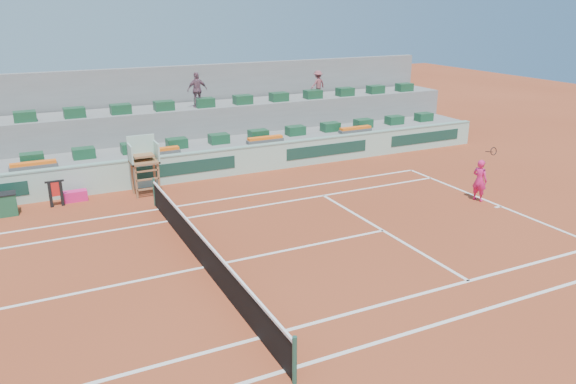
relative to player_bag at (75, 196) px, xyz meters
name	(u,v)px	position (x,y,z in m)	size (l,w,h in m)	color
ground	(204,267)	(2.71, -7.87, -0.21)	(90.00, 90.00, 0.00)	maroon
seating_tier_lower	(129,161)	(2.71, 2.83, 0.39)	(36.00, 4.00, 1.20)	gray
seating_tier_upper	(121,139)	(2.71, 4.43, 1.09)	(36.00, 2.40, 2.60)	gray
stadium_back_wall	(113,114)	(2.71, 6.03, 1.99)	(36.00, 0.40, 4.40)	gray
player_bag	(75,196)	(0.00, 0.00, 0.00)	(0.93, 0.41, 0.41)	#EB1E6F
spectator_mid	(197,90)	(6.40, 3.92, 3.23)	(0.99, 0.41, 1.68)	#7A5162
spectator_right	(318,84)	(13.16, 4.12, 3.10)	(0.91, 0.52, 1.41)	#8A454B
court_lines	(204,267)	(2.71, -7.87, -0.20)	(23.89, 11.09, 0.01)	white
tennis_net	(203,251)	(2.71, -7.87, 0.32)	(0.10, 11.97, 1.10)	black
advertising_hoarding	(140,173)	(2.73, 0.62, 0.43)	(36.00, 0.34, 1.26)	#A1CBB8
umpire_chair	(143,158)	(2.71, -0.38, 1.34)	(1.10, 0.90, 2.40)	brown
seat_row_lower	(132,148)	(2.71, 1.93, 1.21)	(32.90, 0.60, 0.44)	#18492B
seat_row_upper	(121,109)	(2.71, 3.83, 2.61)	(32.90, 0.60, 0.44)	#18492B
flower_planters	(99,158)	(1.21, 1.13, 1.13)	(26.80, 0.36, 0.28)	#525252
drink_cooler_a	(7,204)	(-2.40, -0.52, 0.22)	(0.72, 0.62, 0.84)	#1A4E31
towel_rack	(56,191)	(-0.68, -0.34, 0.40)	(0.69, 0.11, 1.03)	black
tennis_player	(480,180)	(14.30, -6.94, 0.63)	(0.54, 0.90, 2.28)	#EB1E6F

